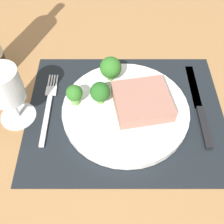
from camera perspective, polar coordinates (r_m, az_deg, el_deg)
name	(u,v)px	position (r cm, az deg, el deg)	size (l,w,h in cm)	color
ground_plane	(125,117)	(59.68, 2.78, -1.12)	(140.00, 110.00, 3.00)	#996D42
placemat	(126,113)	(58.35, 2.85, -0.18)	(41.43, 33.33, 0.30)	black
plate	(126,110)	(57.59, 2.88, 0.38)	(26.44, 26.44, 1.60)	white
steak	(142,101)	(56.48, 6.35, 2.25)	(11.19, 10.57, 2.88)	#9E6B5B
broccoli_near_steak	(101,92)	(55.60, -2.39, 4.13)	(4.12, 4.12, 5.23)	#6B994C
broccoli_near_fork	(75,94)	(56.23, -7.73, 3.76)	(3.43, 3.43, 4.70)	#6B994C
broccoli_center	(111,68)	(60.01, -0.18, 9.17)	(4.73, 4.73, 5.75)	#5B8942
fork	(49,106)	(60.39, -12.98, 1.16)	(2.40, 19.20, 0.50)	silver
knife	(200,110)	(61.16, 17.88, 0.45)	(1.80, 23.00, 0.80)	black
wine_glass	(7,89)	(54.86, -21.06, 4.52)	(7.38, 7.38, 13.11)	silver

